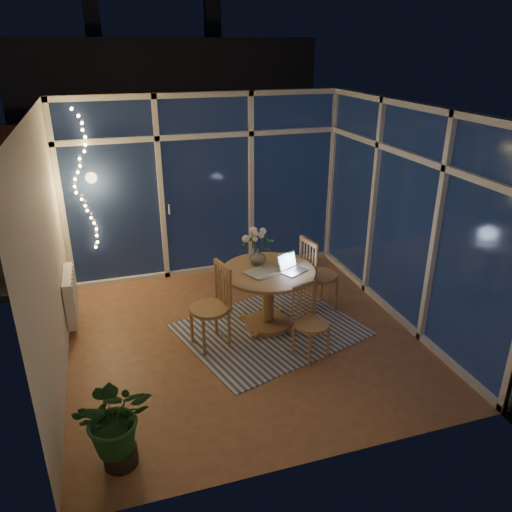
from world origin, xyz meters
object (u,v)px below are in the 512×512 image
laptop (294,263)px  dining_table (268,299)px  chair_front (312,323)px  chair_right (319,274)px  potted_plant (117,427)px  chair_left (209,307)px  flower_vase (258,257)px

laptop → dining_table: bearing=127.0°
chair_front → chair_right: bearing=42.9°
dining_table → potted_plant: 2.51m
chair_right → chair_front: bearing=141.4°
potted_plant → laptop: bearing=36.4°
dining_table → chair_right: 0.79m
chair_left → chair_right: bearing=90.5°
dining_table → potted_plant: size_ratio=1.45×
flower_vase → potted_plant: flower_vase is taller
chair_right → potted_plant: chair_right is taller
flower_vase → laptop: bearing=-43.3°
dining_table → potted_plant: (-1.85, -1.69, 0.00)m
chair_front → dining_table: bearing=89.5°
chair_left → chair_front: size_ratio=1.17×
dining_table → chair_front: (0.24, -0.74, 0.05)m
dining_table → chair_right: (0.76, 0.20, 0.13)m
laptop → potted_plant: bearing=-171.2°
chair_left → chair_front: bearing=47.1°
chair_left → chair_right: size_ratio=0.98×
chair_right → chair_front: 1.08m
laptop → potted_plant: laptop is taller
flower_vase → potted_plant: (-1.78, -1.88, -0.48)m
chair_left → chair_right: 1.57m
laptop → flower_vase: bearing=109.2°
dining_table → chair_front: 0.78m
dining_table → potted_plant: potted_plant is taller
flower_vase → dining_table: bearing=-70.3°
chair_right → laptop: size_ratio=3.50×
chair_right → chair_left: bearing=94.7°
chair_left → chair_right: (1.51, 0.40, 0.01)m
chair_left → flower_vase: chair_left is taller
flower_vase → potted_plant: size_ratio=0.28×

